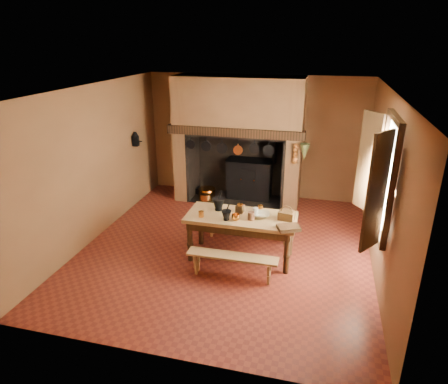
% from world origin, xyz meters
% --- Properties ---
extents(floor, '(5.50, 5.50, 0.00)m').
position_xyz_m(floor, '(0.00, 0.00, 0.00)').
color(floor, maroon).
rests_on(floor, ground).
extents(ceiling, '(5.50, 5.50, 0.00)m').
position_xyz_m(ceiling, '(0.00, 0.00, 2.80)').
color(ceiling, silver).
rests_on(ceiling, back_wall).
extents(back_wall, '(5.00, 0.02, 2.80)m').
position_xyz_m(back_wall, '(0.00, 2.75, 1.40)').
color(back_wall, brown).
rests_on(back_wall, floor).
extents(wall_left, '(0.02, 5.50, 2.80)m').
position_xyz_m(wall_left, '(-2.50, 0.00, 1.40)').
color(wall_left, brown).
rests_on(wall_left, floor).
extents(wall_right, '(0.02, 5.50, 2.80)m').
position_xyz_m(wall_right, '(2.50, 0.00, 1.40)').
color(wall_right, brown).
rests_on(wall_right, floor).
extents(wall_front, '(5.00, 0.02, 2.80)m').
position_xyz_m(wall_front, '(0.00, -2.75, 1.40)').
color(wall_front, brown).
rests_on(wall_front, floor).
extents(chimney_breast, '(2.95, 0.96, 2.80)m').
position_xyz_m(chimney_breast, '(-0.30, 2.31, 1.81)').
color(chimney_breast, brown).
rests_on(chimney_breast, floor).
extents(iron_range, '(1.12, 0.55, 1.60)m').
position_xyz_m(iron_range, '(-0.04, 2.45, 0.48)').
color(iron_range, black).
rests_on(iron_range, floor).
extents(hearth_pans, '(0.51, 0.62, 0.20)m').
position_xyz_m(hearth_pans, '(-1.05, 2.22, 0.09)').
color(hearth_pans, orange).
rests_on(hearth_pans, floor).
extents(hanging_pans, '(1.92, 0.29, 0.27)m').
position_xyz_m(hanging_pans, '(-0.34, 1.81, 1.36)').
color(hanging_pans, black).
rests_on(hanging_pans, chimney_breast).
extents(onion_string, '(0.12, 0.10, 0.46)m').
position_xyz_m(onion_string, '(1.00, 1.79, 1.33)').
color(onion_string, '#AE6B20').
rests_on(onion_string, chimney_breast).
extents(herb_bunch, '(0.20, 0.20, 0.35)m').
position_xyz_m(herb_bunch, '(1.18, 1.79, 1.38)').
color(herb_bunch, '#525B2B').
rests_on(herb_bunch, chimney_breast).
extents(window, '(0.39, 1.75, 1.76)m').
position_xyz_m(window, '(2.35, -0.40, 1.70)').
color(window, white).
rests_on(window, wall_right).
extents(wall_coffee_mill, '(0.23, 0.16, 0.31)m').
position_xyz_m(wall_coffee_mill, '(-2.42, 1.55, 1.52)').
color(wall_coffee_mill, black).
rests_on(wall_coffee_mill, wall_left).
extents(work_table, '(1.82, 0.81, 0.79)m').
position_xyz_m(work_table, '(0.32, -0.27, 0.66)').
color(work_table, tan).
rests_on(work_table, floor).
extents(bench_front, '(1.43, 0.25, 0.40)m').
position_xyz_m(bench_front, '(0.32, -0.91, 0.30)').
color(bench_front, tan).
rests_on(bench_front, floor).
extents(bench_back, '(1.72, 0.30, 0.48)m').
position_xyz_m(bench_back, '(0.32, 0.41, 0.36)').
color(bench_back, tan).
rests_on(bench_back, floor).
extents(mortar_large, '(0.22, 0.22, 0.37)m').
position_xyz_m(mortar_large, '(-0.11, -0.14, 0.91)').
color(mortar_large, black).
rests_on(mortar_large, work_table).
extents(mortar_small, '(0.16, 0.16, 0.28)m').
position_xyz_m(mortar_small, '(0.12, -0.49, 0.88)').
color(mortar_small, black).
rests_on(mortar_small, work_table).
extents(coffee_grinder, '(0.18, 0.15, 0.19)m').
position_xyz_m(coffee_grinder, '(0.27, -0.13, 0.86)').
color(coffee_grinder, '#352410').
rests_on(coffee_grinder, work_table).
extents(brass_mug_a, '(0.09, 0.09, 0.10)m').
position_xyz_m(brass_mug_a, '(-0.31, -0.47, 0.84)').
color(brass_mug_a, orange).
rests_on(brass_mug_a, work_table).
extents(brass_mug_b, '(0.11, 0.11, 0.10)m').
position_xyz_m(brass_mug_b, '(0.59, 0.03, 0.84)').
color(brass_mug_b, orange).
rests_on(brass_mug_b, work_table).
extents(mixing_bowl, '(0.32, 0.32, 0.07)m').
position_xyz_m(mixing_bowl, '(0.64, -0.23, 0.83)').
color(mixing_bowl, beige).
rests_on(mixing_bowl, work_table).
extents(stoneware_crock, '(0.11, 0.11, 0.13)m').
position_xyz_m(stoneware_crock, '(0.50, -0.38, 0.86)').
color(stoneware_crock, '#512E1E').
rests_on(stoneware_crock, work_table).
extents(glass_jar, '(0.12, 0.12, 0.15)m').
position_xyz_m(glass_jar, '(0.55, -0.24, 0.87)').
color(glass_jar, beige).
rests_on(glass_jar, work_table).
extents(wicker_basket, '(0.28, 0.22, 0.24)m').
position_xyz_m(wicker_basket, '(1.06, -0.23, 0.87)').
color(wicker_basket, '#493116').
rests_on(wicker_basket, work_table).
extents(wooden_tray, '(0.40, 0.36, 0.06)m').
position_xyz_m(wooden_tray, '(1.13, -0.58, 0.82)').
color(wooden_tray, '#352410').
rests_on(wooden_tray, work_table).
extents(brass_cup, '(0.14, 0.14, 0.11)m').
position_xyz_m(brass_cup, '(0.27, -0.46, 0.84)').
color(brass_cup, orange).
rests_on(brass_cup, work_table).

